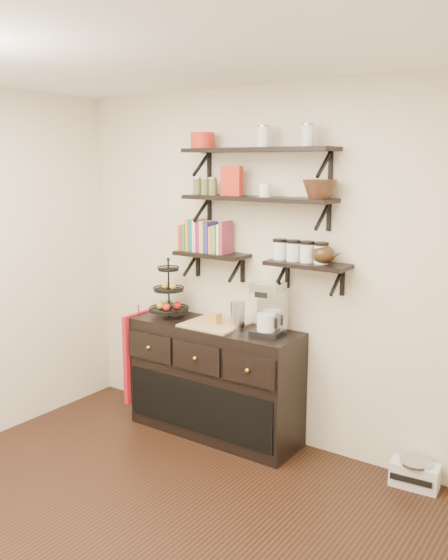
{
  "coord_description": "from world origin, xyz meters",
  "views": [
    {
      "loc": [
        2.3,
        -2.1,
        2.13
      ],
      "look_at": [
        0.03,
        1.15,
        1.36
      ],
      "focal_mm": 38.0,
      "sensor_mm": 36.0,
      "label": 1
    }
  ],
  "objects_px": {
    "sideboard": "(215,380)",
    "radio": "(415,474)",
    "fruit_stand": "(169,297)",
    "coffee_maker": "(270,310)"
  },
  "relations": [
    {
      "from": "radio",
      "to": "fruit_stand",
      "type": "bearing_deg",
      "value": 177.51
    },
    {
      "from": "coffee_maker",
      "to": "radio",
      "type": "distance_m",
      "value": 1.48
    },
    {
      "from": "sideboard",
      "to": "radio",
      "type": "bearing_deg",
      "value": 3.87
    },
    {
      "from": "sideboard",
      "to": "radio",
      "type": "height_order",
      "value": "sideboard"
    },
    {
      "from": "fruit_stand",
      "to": "coffee_maker",
      "type": "height_order",
      "value": "fruit_stand"
    },
    {
      "from": "sideboard",
      "to": "fruit_stand",
      "type": "distance_m",
      "value": 0.76
    },
    {
      "from": "fruit_stand",
      "to": "coffee_maker",
      "type": "xyz_separation_m",
      "value": [
        0.94,
        0.02,
        0.02
      ]
    },
    {
      "from": "sideboard",
      "to": "fruit_stand",
      "type": "bearing_deg",
      "value": 179.61
    },
    {
      "from": "coffee_maker",
      "to": "radio",
      "type": "xyz_separation_m",
      "value": [
        1.1,
        0.08,
        -0.99
      ]
    },
    {
      "from": "radio",
      "to": "coffee_maker",
      "type": "bearing_deg",
      "value": 178.76
    }
  ]
}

